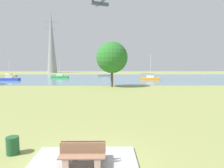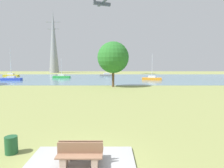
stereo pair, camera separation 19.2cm
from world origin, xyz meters
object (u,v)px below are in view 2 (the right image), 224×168
bench_facing_inland (79,157)px  electricity_pylon (53,41)px  sailboat_gray (106,75)px  light_aircraft (101,4)px  tree_east_far (112,57)px  bench_facing_water (81,151)px  sailboat_blue (11,79)px  litter_bin (10,145)px  sailboat_orange (151,78)px  sailboat_green (61,77)px  sailboat_yellow (10,75)px

bench_facing_inland → electricity_pylon: bearing=106.5°
sailboat_gray → light_aircraft: size_ratio=0.97×
tree_east_far → electricity_pylon: electricity_pylon is taller
bench_facing_inland → light_aircraft: size_ratio=0.22×
bench_facing_water → sailboat_blue: size_ratio=0.22×
litter_bin → electricity_pylon: (-21.86, 83.48, 13.79)m
bench_facing_inland → sailboat_gray: 58.86m
sailboat_orange → sailboat_blue: bearing=-178.4°
sailboat_blue → sailboat_gray: size_ratio=1.01×
light_aircraft → sailboat_green: bearing=-121.1°
sailboat_gray → tree_east_far: size_ratio=1.00×
electricity_pylon → tree_east_far: bearing=-64.8°
bench_facing_inland → tree_east_far: 28.53m
sailboat_orange → tree_east_far: bearing=-123.8°
litter_bin → sailboat_green: sailboat_green is taller
litter_bin → bench_facing_inland: bearing=-21.9°
electricity_pylon → sailboat_blue: bearing=-87.7°
sailboat_gray → sailboat_orange: size_ratio=1.23×
sailboat_orange → light_aircraft: 37.95m
sailboat_yellow → tree_east_far: 43.37m
sailboat_blue → sailboat_gray: bearing=36.7°
sailboat_orange → sailboat_gray: bearing=126.1°
sailboat_green → light_aircraft: 32.65m
bench_facing_inland → sailboat_blue: (-23.43, 41.77, 0.01)m
sailboat_yellow → bench_facing_water: bearing=-61.1°
sailboat_blue → light_aircraft: size_ratio=0.98×
sailboat_green → sailboat_gray: sailboat_gray is taller
bench_facing_inland → light_aircraft: bearing=92.1°
sailboat_green → light_aircraft: (10.70, 17.74, 25.24)m
bench_facing_inland → light_aircraft: 72.15m
bench_facing_water → sailboat_green: bearing=104.9°
sailboat_green → electricity_pylon: 39.49m
light_aircraft → sailboat_orange: bearing=-61.1°
sailboat_blue → tree_east_far: (24.90, -13.68, 4.72)m
litter_bin → sailboat_green: size_ratio=0.14×
sailboat_yellow → sailboat_orange: sailboat_orange is taller
bench_facing_inland → light_aircraft: (-2.44, 67.55, 25.22)m
light_aircraft → electricity_pylon: bearing=142.8°
bench_facing_water → litter_bin: bearing=166.5°
sailboat_orange → litter_bin: bearing=-109.4°
sailboat_green → sailboat_yellow: 19.02m
sailboat_blue → sailboat_yellow: sailboat_blue is taller
bench_facing_water → sailboat_gray: (-0.50, 58.32, 0.01)m
light_aircraft → sailboat_yellow: bearing=-158.9°
tree_east_far → electricity_pylon: 63.31m
sailboat_blue → electricity_pylon: (-1.75, 43.04, 13.71)m
bench_facing_inland → sailboat_orange: size_ratio=0.28×
sailboat_green → tree_east_far: tree_east_far is taller
litter_bin → sailboat_blue: sailboat_blue is taller
sailboat_yellow → sailboat_green: bearing=-20.7°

